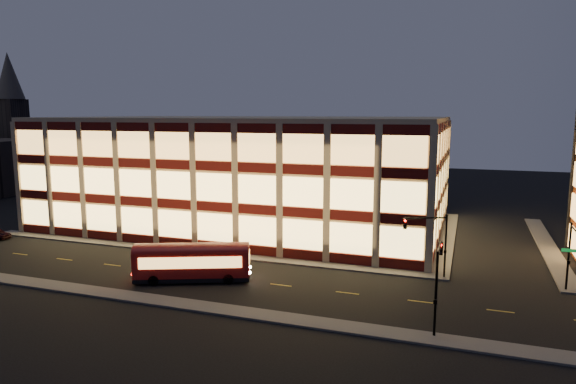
% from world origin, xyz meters
% --- Properties ---
extents(ground, '(200.00, 200.00, 0.00)m').
position_xyz_m(ground, '(0.00, 0.00, 0.00)').
color(ground, black).
rests_on(ground, ground).
extents(sidewalk_office_south, '(54.00, 2.00, 0.15)m').
position_xyz_m(sidewalk_office_south, '(-3.00, 1.00, 0.07)').
color(sidewalk_office_south, '#514F4C').
rests_on(sidewalk_office_south, ground).
extents(sidewalk_office_east, '(2.00, 30.00, 0.15)m').
position_xyz_m(sidewalk_office_east, '(23.00, 17.00, 0.07)').
color(sidewalk_office_east, '#514F4C').
rests_on(sidewalk_office_east, ground).
extents(sidewalk_tower_west, '(2.00, 30.00, 0.15)m').
position_xyz_m(sidewalk_tower_west, '(34.00, 17.00, 0.07)').
color(sidewalk_tower_west, '#514F4C').
rests_on(sidewalk_tower_west, ground).
extents(sidewalk_near, '(100.00, 2.00, 0.15)m').
position_xyz_m(sidewalk_near, '(0.00, -13.00, 0.07)').
color(sidewalk_near, '#514F4C').
rests_on(sidewalk_near, ground).
extents(office_building, '(50.45, 30.45, 14.50)m').
position_xyz_m(office_building, '(-2.91, 16.91, 7.25)').
color(office_building, tan).
rests_on(office_building, ground).
extents(church_tower, '(5.00, 5.00, 18.00)m').
position_xyz_m(church_tower, '(-70.00, 40.00, 9.00)').
color(church_tower, '#2D2621').
rests_on(church_tower, ground).
extents(church_spire, '(6.00, 6.00, 10.00)m').
position_xyz_m(church_spire, '(-70.00, 40.00, 23.00)').
color(church_spire, '#4C473F').
rests_on(church_spire, church_tower).
extents(traffic_signal_far, '(3.79, 1.87, 6.00)m').
position_xyz_m(traffic_signal_far, '(22.21, 0.24, 4.11)').
color(traffic_signal_far, black).
rests_on(traffic_signal_far, ground).
extents(traffic_signal_right, '(1.20, 4.37, 6.00)m').
position_xyz_m(traffic_signal_right, '(33.50, -0.62, 4.10)').
color(traffic_signal_right, black).
rests_on(traffic_signal_right, ground).
extents(traffic_signal_near, '(0.32, 4.45, 6.00)m').
position_xyz_m(traffic_signal_near, '(23.50, -11.03, 4.13)').
color(traffic_signal_near, black).
rests_on(traffic_signal_near, ground).
extents(trolley_bus, '(10.45, 6.34, 3.47)m').
position_xyz_m(trolley_bus, '(2.02, -7.49, 1.93)').
color(trolley_bus, '#980A08').
rests_on(trolley_bus, ground).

